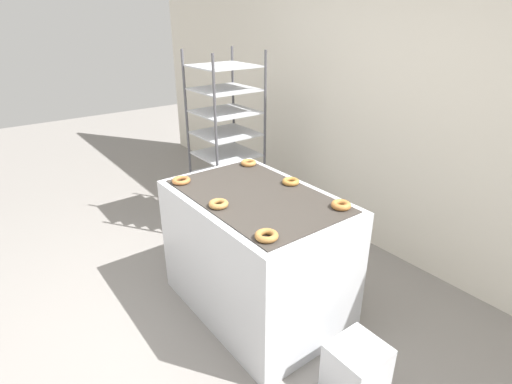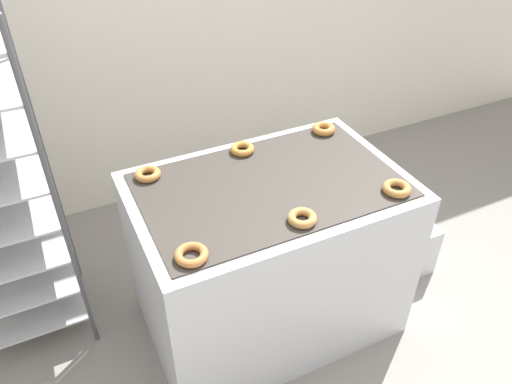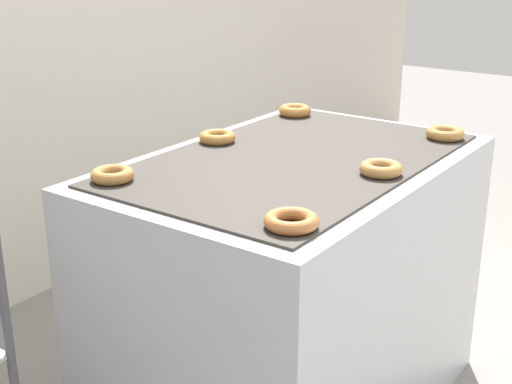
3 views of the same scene
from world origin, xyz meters
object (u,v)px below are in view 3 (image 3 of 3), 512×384
(donut_near_left, at_px, (291,221))
(donut_far_center, at_px, (217,137))
(donut_near_center, at_px, (381,168))
(donut_far_right, at_px, (295,110))
(fryer_machine, at_px, (293,290))
(donut_far_left, at_px, (112,175))
(donut_near_right, at_px, (445,133))
(glaze_bin, at_px, (404,269))

(donut_near_left, bearing_deg, donut_far_center, 51.50)
(donut_near_center, distance_m, donut_far_center, 0.61)
(donut_near_center, relative_size, donut_far_right, 1.01)
(fryer_machine, bearing_deg, donut_near_left, -148.41)
(donut_far_left, bearing_deg, donut_far_center, 1.40)
(fryer_machine, height_order, donut_near_center, donut_near_center)
(donut_near_left, relative_size, donut_far_left, 1.08)
(donut_near_right, height_order, donut_far_left, donut_near_right)
(glaze_bin, distance_m, donut_far_right, 0.96)
(donut_near_right, distance_m, donut_far_center, 0.78)
(glaze_bin, relative_size, donut_far_left, 2.67)
(donut_near_right, distance_m, donut_far_right, 0.60)
(donut_far_center, distance_m, donut_far_right, 0.48)
(donut_near_right, relative_size, donut_far_right, 1.04)
(donut_near_left, xyz_separation_m, donut_near_center, (0.49, 0.01, 0.00))
(donut_far_center, bearing_deg, donut_near_center, -89.47)
(fryer_machine, relative_size, donut_far_right, 10.31)
(glaze_bin, distance_m, donut_far_left, 1.66)
(fryer_machine, xyz_separation_m, donut_far_left, (-0.49, 0.30, 0.48))
(donut_near_right, bearing_deg, donut_far_center, 128.91)
(donut_far_center, bearing_deg, fryer_machine, -89.35)
(glaze_bin, height_order, donut_far_center, donut_far_center)
(donut_near_right, xyz_separation_m, donut_far_center, (-0.49, 0.61, -0.00))
(donut_near_center, bearing_deg, glaze_bin, 17.65)
(donut_far_left, bearing_deg, fryer_machine, -31.24)
(donut_near_left, xyz_separation_m, donut_far_center, (0.49, 0.61, 0.00))
(donut_near_center, bearing_deg, donut_far_right, 51.67)
(glaze_bin, xyz_separation_m, donut_near_left, (-1.44, -0.31, 0.78))
(fryer_machine, relative_size, donut_far_center, 10.48)
(glaze_bin, relative_size, donut_far_right, 2.64)
(donut_near_left, distance_m, donut_far_left, 0.60)
(fryer_machine, xyz_separation_m, glaze_bin, (0.95, 0.01, -0.30))
(donut_far_left, relative_size, donut_far_center, 1.00)
(fryer_machine, relative_size, glaze_bin, 3.91)
(donut_near_left, relative_size, donut_far_center, 1.08)
(donut_near_center, bearing_deg, donut_near_left, -179.24)
(donut_near_left, bearing_deg, donut_far_left, 90.17)
(donut_far_left, bearing_deg, donut_near_right, -31.33)
(donut_near_left, bearing_deg, donut_far_right, 32.10)
(donut_far_center, bearing_deg, donut_far_left, -178.60)
(donut_near_right, relative_size, donut_far_center, 1.06)
(fryer_machine, distance_m, donut_near_center, 0.57)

